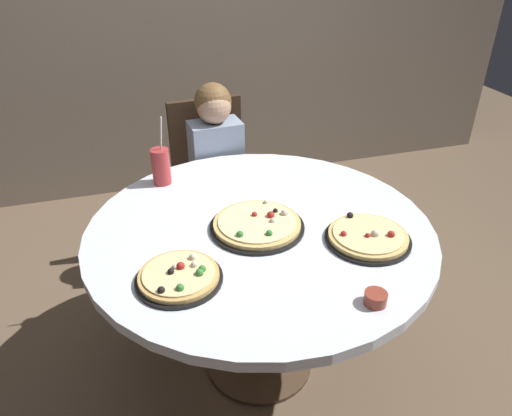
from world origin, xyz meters
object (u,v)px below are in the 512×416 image
at_px(pizza_cheese, 179,276).
at_px(sauce_bowl, 375,298).
at_px(chair_wooden, 212,177).
at_px(pizza_pepperoni, 368,237).
at_px(soda_cup, 161,166).
at_px(diner_child, 222,200).
at_px(pizza_veggie, 257,225).
at_px(dining_table, 260,244).

bearing_deg(pizza_cheese, sauce_bowl, -26.84).
distance_m(chair_wooden, pizza_pepperoni, 1.16).
distance_m(pizza_pepperoni, soda_cup, 0.94).
bearing_deg(diner_child, pizza_pepperoni, -69.26).
height_order(pizza_veggie, pizza_cheese, pizza_veggie).
bearing_deg(pizza_pepperoni, chair_wooden, 108.03).
bearing_deg(pizza_cheese, chair_wooden, 73.06).
bearing_deg(pizza_pepperoni, sauce_bowl, -114.59).
bearing_deg(soda_cup, pizza_veggie, -58.07).
bearing_deg(pizza_cheese, soda_cup, 87.20).
relative_size(dining_table, chair_wooden, 1.39).
relative_size(diner_child, pizza_cheese, 3.82).
bearing_deg(diner_child, soda_cup, -143.79).
xyz_separation_m(dining_table, soda_cup, (-0.31, 0.46, 0.17)).
bearing_deg(chair_wooden, dining_table, -89.59).
bearing_deg(dining_table, pizza_cheese, -145.62).
bearing_deg(pizza_veggie, chair_wooden, 89.49).
xyz_separation_m(chair_wooden, soda_cup, (-0.30, -0.41, 0.30)).
height_order(dining_table, pizza_pepperoni, pizza_pepperoni).
relative_size(dining_table, pizza_veggie, 3.68).
relative_size(pizza_veggie, soda_cup, 1.17).
relative_size(pizza_pepperoni, soda_cup, 1.01).
distance_m(chair_wooden, pizza_cheese, 1.18).
distance_m(pizza_cheese, soda_cup, 0.70).
bearing_deg(soda_cup, sauce_bowl, -62.08).
bearing_deg(pizza_pepperoni, pizza_cheese, -177.76).
xyz_separation_m(dining_table, pizza_pepperoni, (0.35, -0.21, 0.10)).
distance_m(diner_child, pizza_pepperoni, 1.00).
bearing_deg(sauce_bowl, pizza_cheese, 153.16).
xyz_separation_m(diner_child, soda_cup, (-0.31, -0.23, 0.35)).
xyz_separation_m(diner_child, pizza_pepperoni, (0.34, -0.90, 0.28)).
height_order(pizza_cheese, sauce_bowl, pizza_cheese).
bearing_deg(diner_child, chair_wooden, 93.62).
height_order(diner_child, pizza_cheese, diner_child).
relative_size(diner_child, pizza_pepperoni, 3.48).
bearing_deg(soda_cup, pizza_pepperoni, -45.55).
height_order(soda_cup, sauce_bowl, soda_cup).
bearing_deg(dining_table, diner_child, 89.57).
relative_size(pizza_cheese, pizza_pepperoni, 0.91).
xyz_separation_m(pizza_veggie, pizza_cheese, (-0.33, -0.22, 0.00)).
xyz_separation_m(dining_table, chair_wooden, (-0.01, 0.87, -0.13)).
height_order(chair_wooden, pizza_pepperoni, chair_wooden).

